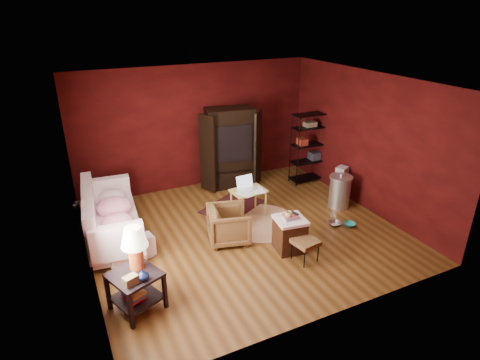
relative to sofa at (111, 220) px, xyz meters
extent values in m
cube|color=brown|center=(2.27, -0.85, -0.40)|extent=(5.50, 5.00, 0.02)
cube|color=white|center=(2.27, -0.85, 2.42)|extent=(5.50, 5.00, 0.02)
cube|color=#460B0A|center=(2.27, 1.66, 1.01)|extent=(5.50, 0.02, 2.80)
cube|color=#460B0A|center=(2.27, -3.36, 1.01)|extent=(5.50, 0.02, 2.80)
cube|color=#460B0A|center=(-0.49, -0.85, 1.01)|extent=(0.02, 5.00, 2.80)
cube|color=#460B0A|center=(5.03, -0.85, 1.01)|extent=(0.02, 5.00, 2.80)
cube|color=white|center=(-0.46, -1.85, 1.21)|extent=(0.02, 1.20, 1.40)
imported|color=white|center=(0.00, 0.00, 0.00)|extent=(0.95, 2.07, 0.78)
imported|color=black|center=(1.89, -0.98, -0.03)|extent=(0.82, 0.85, 0.73)
imported|color=#A9ACB0|center=(3.98, -1.37, -0.27)|extent=(0.25, 0.08, 0.24)
imported|color=#29C3BD|center=(4.22, -1.53, -0.28)|extent=(0.23, 0.10, 0.22)
imported|color=#0B153A|center=(0.08, -2.24, 0.27)|extent=(0.20, 0.20, 0.16)
imported|color=#E1C26E|center=(2.65, -1.74, 0.35)|extent=(0.14, 0.12, 0.12)
cube|color=black|center=(0.00, -2.05, 0.17)|extent=(0.80, 0.80, 0.04)
cube|color=black|center=(0.00, -2.05, -0.21)|extent=(0.75, 0.75, 0.03)
cube|color=black|center=(-0.16, -2.41, -0.10)|extent=(0.07, 0.07, 0.57)
cube|color=black|center=(0.36, -2.20, -0.10)|extent=(0.07, 0.07, 0.57)
cube|color=black|center=(-0.36, -1.90, -0.10)|extent=(0.07, 0.07, 0.57)
cube|color=black|center=(0.15, -1.69, -0.10)|extent=(0.07, 0.07, 0.57)
cylinder|color=#DF5B28|center=(0.07, -1.91, 0.37)|extent=(0.27, 0.27, 0.35)
cone|color=#F2E5C6|center=(0.07, -1.91, 0.69)|extent=(0.48, 0.48, 0.29)
cube|color=#968151|center=(-0.09, -2.25, 0.25)|extent=(0.22, 0.18, 0.12)
cube|color=#DA3646|center=(-0.05, -2.07, -0.16)|extent=(0.32, 0.35, 0.03)
cube|color=#3698DA|center=(-0.04, -2.07, -0.12)|extent=(0.32, 0.35, 0.03)
cube|color=#F5CA51|center=(-0.03, -2.06, -0.09)|extent=(0.32, 0.35, 0.03)
cube|color=white|center=(0.04, -0.03, -0.10)|extent=(1.01, 2.06, 0.42)
cube|color=white|center=(-0.33, 0.00, 0.19)|extent=(0.37, 2.00, 0.84)
cube|color=white|center=(-0.05, -1.02, 0.13)|extent=(0.85, 0.26, 0.58)
cube|color=white|center=(0.12, 0.96, 0.13)|extent=(0.85, 0.26, 0.58)
ellipsoid|color=#FF2469|center=(0.04, -0.61, 0.24)|extent=(0.59, 0.59, 0.29)
ellipsoid|color=#FF2469|center=(0.09, -0.04, 0.26)|extent=(0.66, 0.66, 0.34)
ellipsoid|color=white|center=(0.13, 0.49, 0.22)|extent=(0.55, 0.55, 0.27)
cube|color=#472010|center=(2.72, -1.71, -0.11)|extent=(0.53, 0.53, 0.56)
cube|color=white|center=(2.72, -1.71, 0.20)|extent=(0.57, 0.57, 0.05)
cube|color=beige|center=(2.72, -1.71, 0.23)|extent=(0.30, 0.24, 0.02)
cube|color=#528FBF|center=(2.72, -1.71, 0.26)|extent=(0.27, 0.21, 0.02)
cube|color=#DB525A|center=(2.72, -1.71, 0.28)|extent=(0.29, 0.24, 0.02)
cube|color=black|center=(2.81, -1.69, 0.30)|extent=(0.09, 0.17, 0.02)
cube|color=black|center=(2.78, -2.09, -0.04)|extent=(0.44, 0.44, 0.08)
cube|color=black|center=(2.78, -2.09, -0.08)|extent=(0.40, 0.40, 0.02)
cylinder|color=black|center=(2.66, -2.27, -0.23)|extent=(0.02, 0.02, 0.32)
cylinder|color=black|center=(2.96, -2.22, -0.23)|extent=(0.02, 0.02, 0.32)
cylinder|color=black|center=(2.61, -1.97, -0.23)|extent=(0.02, 0.02, 0.32)
cylinder|color=black|center=(2.91, -1.92, -0.23)|extent=(0.02, 0.02, 0.32)
cylinder|color=beige|center=(2.70, -0.63, -0.38)|extent=(1.85, 1.85, 0.01)
cube|color=#4D1419|center=(2.50, 0.20, -0.37)|extent=(1.53, 1.36, 0.01)
cube|color=#E7C969|center=(2.63, -0.30, 0.17)|extent=(0.70, 0.52, 0.03)
cylinder|color=#E7C969|center=(2.35, -0.51, -0.11)|extent=(0.04, 0.04, 0.56)
cylinder|color=#E7C969|center=(2.93, -0.47, -0.11)|extent=(0.04, 0.04, 0.56)
cylinder|color=#E7C969|center=(2.33, -0.13, -0.11)|extent=(0.04, 0.04, 0.56)
cylinder|color=#E7C969|center=(2.90, -0.09, -0.11)|extent=(0.04, 0.04, 0.56)
cube|color=white|center=(2.63, -0.27, 0.19)|extent=(0.38, 0.27, 0.02)
cube|color=silver|center=(2.62, -0.14, 0.32)|extent=(0.36, 0.10, 0.24)
cube|color=white|center=(2.50, -0.42, 0.19)|extent=(0.32, 0.39, 0.00)
cube|color=white|center=(2.79, -0.39, 0.19)|extent=(0.27, 0.36, 0.00)
cube|color=black|center=(2.94, 1.28, 0.54)|extent=(1.16, 0.76, 1.85)
cube|color=black|center=(2.93, 1.19, 0.73)|extent=(0.94, 0.58, 0.83)
cube|color=black|center=(2.32, 1.11, 0.54)|extent=(0.23, 0.42, 1.76)
cube|color=black|center=(3.48, 0.92, 0.54)|extent=(0.34, 0.35, 1.76)
cube|color=#2C2F31|center=(2.94, 1.23, 0.63)|extent=(0.68, 0.58, 0.51)
cube|color=black|center=(2.90, 0.99, 0.63)|extent=(0.48, 0.09, 0.39)
cube|color=black|center=(2.94, 1.23, 0.05)|extent=(0.95, 0.63, 0.05)
cylinder|color=black|center=(4.32, 0.52, 0.45)|extent=(0.02, 0.02, 1.68)
cylinder|color=black|center=(5.10, 0.50, 0.45)|extent=(0.02, 0.02, 1.68)
cylinder|color=black|center=(4.32, 0.85, 0.45)|extent=(0.02, 0.02, 1.68)
cylinder|color=black|center=(5.10, 0.84, 0.45)|extent=(0.02, 0.02, 1.68)
cube|color=black|center=(4.71, 0.68, -0.30)|extent=(0.83, 0.37, 0.02)
cube|color=black|center=(4.71, 0.68, 0.12)|extent=(0.83, 0.37, 0.02)
cube|color=black|center=(4.71, 0.68, 0.54)|extent=(0.83, 0.37, 0.02)
cube|color=black|center=(4.71, 0.68, 0.96)|extent=(0.83, 0.37, 0.02)
cube|color=black|center=(4.71, 0.68, 1.27)|extent=(0.83, 0.37, 0.02)
cube|color=maroon|center=(4.52, 0.68, 0.63)|extent=(0.19, 0.24, 0.15)
cube|color=#302E3A|center=(4.90, 0.68, 0.23)|extent=(0.24, 0.24, 0.19)
cube|color=#746345|center=(4.71, 0.68, 1.04)|extent=(0.28, 0.19, 0.11)
cube|color=black|center=(4.84, -0.44, 0.14)|extent=(0.49, 0.49, 0.04)
cube|color=black|center=(4.76, -0.65, -0.12)|extent=(0.05, 0.05, 0.54)
cube|color=black|center=(5.04, -0.52, -0.12)|extent=(0.05, 0.05, 0.54)
cube|color=black|center=(4.63, -0.36, -0.12)|extent=(0.05, 0.05, 0.54)
cube|color=black|center=(4.91, -0.23, -0.12)|extent=(0.05, 0.05, 0.54)
cube|color=#B9B9BD|center=(4.84, -0.44, 0.26)|extent=(0.32, 0.29, 0.18)
cylinder|color=silver|center=(4.55, -0.76, -0.06)|extent=(0.54, 0.54, 0.65)
cylinder|color=silver|center=(4.55, -0.76, 0.29)|extent=(0.59, 0.59, 0.04)
sphere|color=silver|center=(4.55, -0.76, 0.33)|extent=(0.08, 0.08, 0.07)
camera|label=1|loc=(-0.65, -6.72, 3.55)|focal=30.00mm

